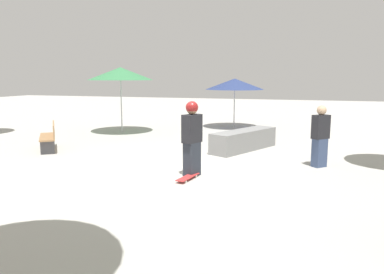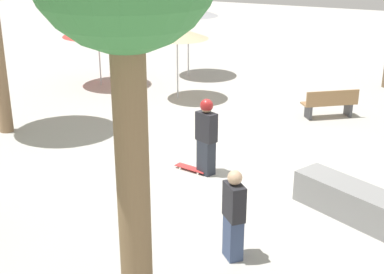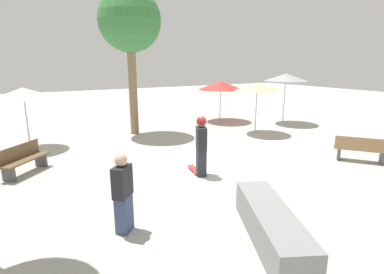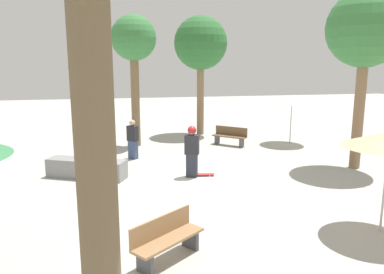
{
  "view_description": "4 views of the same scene",
  "coord_description": "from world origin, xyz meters",
  "views": [
    {
      "loc": [
        8.28,
        3.41,
        2.27
      ],
      "look_at": [
        0.09,
        0.82,
        0.89
      ],
      "focal_mm": 35.0,
      "sensor_mm": 36.0,
      "label": 1
    },
    {
      "loc": [
        -4.34,
        10.76,
        4.97
      ],
      "look_at": [
        0.3,
        1.42,
        1.05
      ],
      "focal_mm": 50.0,
      "sensor_mm": 36.0,
      "label": 2
    },
    {
      "loc": [
        -6.74,
        5.14,
        3.18
      ],
      "look_at": [
        0.01,
        1.29,
        1.24
      ],
      "focal_mm": 28.0,
      "sensor_mm": 36.0,
      "label": 3
    },
    {
      "loc": [
        -2.21,
        -10.93,
        3.75
      ],
      "look_at": [
        0.16,
        0.53,
        1.43
      ],
      "focal_mm": 35.0,
      "sensor_mm": 36.0,
      "label": 4
    }
  ],
  "objects": [
    {
      "name": "ground_plane",
      "position": [
        0.0,
        0.0,
        0.0
      ],
      "size": [
        60.0,
        60.0,
        0.0
      ],
      "primitive_type": "plane",
      "color": "#B2AFA8"
    },
    {
      "name": "skater_main",
      "position": [
        0.23,
        0.86,
        0.93
      ],
      "size": [
        0.52,
        0.41,
        1.73
      ],
      "rotation": [
        0.0,
        0.0,
        5.9
      ],
      "color": "#282D38",
      "rests_on": "ground_plane"
    },
    {
      "name": "skateboard",
      "position": [
        0.59,
        0.88,
        0.06
      ],
      "size": [
        0.82,
        0.33,
        0.07
      ],
      "rotation": [
        0.0,
        0.0,
        6.12
      ],
      "color": "red",
      "rests_on": "ground_plane"
    },
    {
      "name": "concrete_ledge",
      "position": [
        -3.22,
        1.48,
        0.31
      ],
      "size": [
        2.69,
        1.75,
        0.62
      ],
      "rotation": [
        0.0,
        0.0,
        2.7
      ],
      "color": "gray",
      "rests_on": "ground_plane"
    },
    {
      "name": "bench_near",
      "position": [
        -1.33,
        -4.29,
        0.43
      ],
      "size": [
        1.53,
        1.33,
        0.85
      ],
      "rotation": [
        0.0,
        0.0,
        3.8
      ],
      "color": "#47474C",
      "rests_on": "ground_plane"
    },
    {
      "name": "bench_far",
      "position": [
        2.93,
        5.31,
        0.43
      ],
      "size": [
        1.47,
        1.41,
        0.85
      ],
      "rotation": [
        0.0,
        0.0,
        2.39
      ],
      "color": "#47474C",
      "rests_on": "ground_plane"
    },
    {
      "name": "shade_umbrella_cream",
      "position": [
        5.82,
        5.06,
        2.11
      ],
      "size": [
        2.01,
        2.01,
        2.3
      ],
      "color": "#B7B7BC",
      "rests_on": "ground_plane"
    },
    {
      "name": "palm_tree_center_right",
      "position": [
        6.25,
        0.77,
        4.83
      ],
      "size": [
        2.66,
        2.66,
        6.24
      ],
      "color": "#896B4C",
      "rests_on": "ground_plane"
    },
    {
      "name": "palm_tree_left",
      "position": [
        2.21,
        8.28,
        4.68
      ],
      "size": [
        2.74,
        2.74,
        6.12
      ],
      "color": "#896B4C",
      "rests_on": "ground_plane"
    },
    {
      "name": "palm_tree_center_left",
      "position": [
        -1.3,
        6.14,
        4.63
      ],
      "size": [
        2.0,
        2.0,
        5.83
      ],
      "color": "brown",
      "rests_on": "ground_plane"
    },
    {
      "name": "bystander_watching",
      "position": [
        -1.58,
        3.69,
        0.78
      ],
      "size": [
        0.47,
        0.47,
        1.57
      ],
      "rotation": [
        0.0,
        0.0,
        5.51
      ],
      "color": "#38476B",
      "rests_on": "ground_plane"
    }
  ]
}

